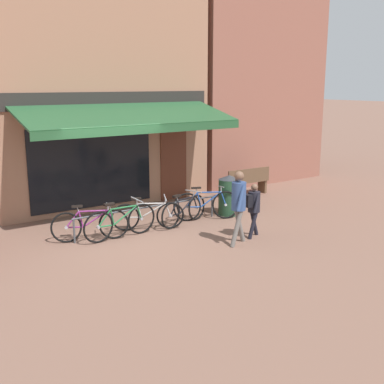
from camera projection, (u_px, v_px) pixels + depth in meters
name	position (u px, v px, depth m)	size (l,w,h in m)	color
ground_plane	(128.00, 235.00, 11.20)	(160.00, 160.00, 0.00)	brown
shop_front	(91.00, 92.00, 14.13)	(6.32, 4.88, 6.45)	#9E7056
neighbour_building	(236.00, 80.00, 17.77)	(5.15, 4.00, 7.18)	#8E5647
bike_rack_rail	(149.00, 210.00, 11.61)	(3.91, 0.04, 0.57)	#47494F
bicycle_purple	(90.00, 225.00, 10.77)	(1.68, 0.71, 0.84)	black
bicycle_green	(120.00, 222.00, 10.90)	(1.85, 0.52, 0.88)	black
bicycle_silver	(148.00, 215.00, 11.54)	(1.62, 0.87, 0.82)	black
bicycle_black	(184.00, 210.00, 12.02)	(1.63, 0.66, 0.80)	black
bicycle_blue	(206.00, 205.00, 12.44)	(1.69, 0.80, 0.89)	black
pedestrian_adult	(239.00, 199.00, 10.38)	(0.55, 0.52, 1.64)	slate
pedestrian_child	(253.00, 204.00, 10.91)	(0.49, 0.44, 1.26)	black
litter_bin	(229.00, 195.00, 12.88)	(0.58, 0.58, 1.08)	#23472D
park_bench	(246.00, 181.00, 15.09)	(1.61, 0.49, 0.87)	brown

